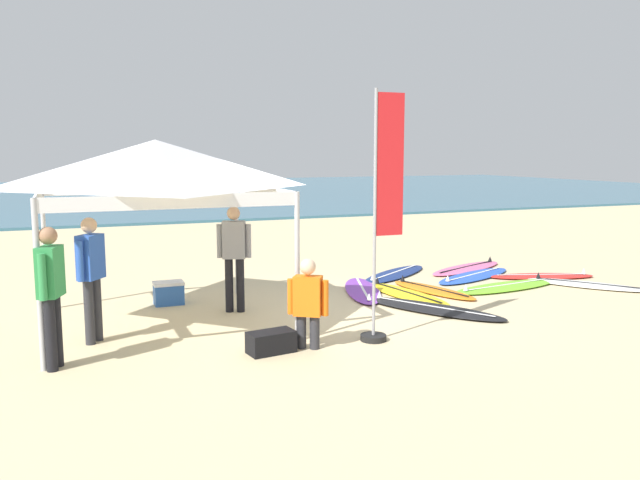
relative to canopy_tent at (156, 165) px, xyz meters
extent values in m
plane|color=beige|center=(2.25, -0.40, -2.39)|extent=(80.00, 80.00, 0.00)
cube|color=#386B84|center=(2.25, 31.52, -2.34)|extent=(80.00, 36.00, 0.10)
cylinder|color=#B7B7BC|center=(-1.60, -1.60, -1.36)|extent=(0.07, 0.07, 2.05)
cylinder|color=#B7B7BC|center=(1.60, -1.60, -1.36)|extent=(0.07, 0.07, 2.05)
cylinder|color=#B7B7BC|center=(-1.60, 1.60, -1.36)|extent=(0.07, 0.07, 2.05)
cylinder|color=#B7B7BC|center=(1.60, 1.60, -1.36)|extent=(0.07, 0.07, 2.05)
cube|color=white|center=(0.00, -1.60, -0.43)|extent=(3.20, 0.03, 0.18)
cube|color=white|center=(0.00, 1.60, -0.43)|extent=(3.20, 0.03, 0.18)
cube|color=white|center=(-1.60, 0.00, -0.43)|extent=(0.03, 3.20, 0.18)
cube|color=white|center=(1.60, 0.00, -0.43)|extent=(0.03, 3.20, 0.18)
pyramid|color=white|center=(0.00, 0.00, 0.01)|extent=(3.32, 3.32, 0.70)
ellipsoid|color=pink|center=(6.89, 2.01, -2.35)|extent=(2.47, 1.53, 0.07)
cube|color=black|center=(6.89, 2.01, -2.32)|extent=(1.90, 0.83, 0.01)
cone|color=black|center=(7.80, 2.40, -2.26)|extent=(0.09, 0.09, 0.12)
ellipsoid|color=white|center=(8.02, -0.35, -2.35)|extent=(1.84, 2.18, 0.07)
cube|color=black|center=(8.02, -0.35, -2.32)|extent=(1.18, 1.57, 0.01)
cone|color=black|center=(7.47, 0.39, -2.26)|extent=(0.09, 0.09, 0.12)
ellipsoid|color=purple|center=(3.78, 0.84, -2.35)|extent=(1.33, 2.36, 0.07)
cube|color=white|center=(3.78, 0.84, -2.32)|extent=(0.68, 1.85, 0.01)
cone|color=white|center=(3.47, -0.05, -2.26)|extent=(0.09, 0.09, 0.12)
ellipsoid|color=black|center=(4.23, -0.85, -2.35)|extent=(1.85, 2.53, 0.07)
cube|color=white|center=(4.23, -0.85, -2.32)|extent=(1.11, 1.88, 0.01)
cone|color=white|center=(3.71, 0.04, -2.26)|extent=(0.09, 0.09, 0.12)
ellipsoid|color=#7AD12D|center=(6.46, 0.11, -2.35)|extent=(2.60, 1.03, 0.07)
cube|color=white|center=(6.46, 0.11, -2.32)|extent=(2.13, 0.35, 0.01)
cone|color=white|center=(5.44, -0.04, -2.26)|extent=(0.09, 0.09, 0.12)
ellipsoid|color=blue|center=(6.52, 1.22, -2.35)|extent=(2.47, 1.57, 0.07)
cube|color=white|center=(6.52, 1.22, -2.32)|extent=(1.90, 0.87, 0.01)
cone|color=white|center=(5.61, 0.82, -2.26)|extent=(0.09, 0.09, 0.12)
ellipsoid|color=navy|center=(5.10, 2.02, -2.35)|extent=(2.32, 1.88, 0.07)
cube|color=white|center=(5.10, 2.02, -2.32)|extent=(1.69, 1.19, 0.01)
cone|color=white|center=(4.30, 1.46, -2.26)|extent=(0.09, 0.09, 0.12)
ellipsoid|color=orange|center=(5.00, 0.36, -2.35)|extent=(1.00, 2.08, 0.07)
cube|color=black|center=(5.00, 0.36, -2.32)|extent=(0.44, 1.67, 0.01)
cone|color=black|center=(4.80, 1.16, -2.26)|extent=(0.09, 0.09, 0.12)
ellipsoid|color=yellow|center=(4.37, 0.25, -2.35)|extent=(0.91, 2.31, 0.07)
cube|color=black|center=(4.37, 0.25, -2.32)|extent=(0.30, 1.90, 0.01)
cone|color=black|center=(4.24, 1.17, -2.26)|extent=(0.09, 0.09, 0.12)
ellipsoid|color=red|center=(7.78, 0.67, -2.35)|extent=(2.27, 1.24, 0.07)
cube|color=white|center=(7.78, 0.67, -2.32)|extent=(1.79, 0.62, 0.01)
cone|color=white|center=(8.64, 0.39, -2.26)|extent=(0.09, 0.09, 0.12)
cylinder|color=black|center=(1.30, 0.27, -1.95)|extent=(0.13, 0.13, 0.88)
cylinder|color=black|center=(1.13, 0.33, -1.95)|extent=(0.13, 0.13, 0.88)
cube|color=gray|center=(1.22, 0.30, -1.21)|extent=(0.41, 0.33, 0.60)
sphere|color=tan|center=(1.22, 0.30, -0.78)|extent=(0.21, 0.21, 0.21)
cylinder|color=gray|center=(1.43, 0.22, -1.23)|extent=(0.09, 0.09, 0.54)
cylinder|color=gray|center=(1.00, 0.38, -1.23)|extent=(0.09, 0.09, 0.54)
cylinder|color=black|center=(-1.51, -1.66, -1.95)|extent=(0.13, 0.13, 0.88)
cylinder|color=black|center=(-1.44, -1.49, -1.95)|extent=(0.13, 0.13, 0.88)
cube|color=#2D8C47|center=(-1.47, -1.57, -1.21)|extent=(0.33, 0.41, 0.60)
sphere|color=#9E7051|center=(-1.47, -1.57, -0.78)|extent=(0.21, 0.21, 0.21)
cylinder|color=#2D8C47|center=(-1.55, -1.79, -1.23)|extent=(0.09, 0.09, 0.54)
cylinder|color=#2D8C47|center=(-1.39, -1.36, -1.23)|extent=(0.09, 0.09, 0.54)
cylinder|color=#2D2D33|center=(-1.04, -0.70, -1.95)|extent=(0.13, 0.13, 0.88)
cylinder|color=#2D2D33|center=(-0.93, -0.55, -1.95)|extent=(0.13, 0.13, 0.88)
cube|color=#2851B2|center=(-0.99, -0.63, -1.21)|extent=(0.39, 0.42, 0.60)
sphere|color=tan|center=(-0.99, -0.63, -0.78)|extent=(0.21, 0.21, 0.21)
cylinder|color=#2851B2|center=(-1.12, -0.81, -1.23)|extent=(0.09, 0.09, 0.54)
cylinder|color=#2851B2|center=(-0.85, -0.44, -1.23)|extent=(0.09, 0.09, 0.54)
cylinder|color=#2D2D33|center=(1.69, -2.02, -2.16)|extent=(0.13, 0.13, 0.45)
cylinder|color=#2D2D33|center=(1.54, -1.92, -2.16)|extent=(0.13, 0.13, 0.45)
cube|color=orange|center=(1.61, -1.97, -1.68)|extent=(0.42, 0.38, 0.52)
sphere|color=beige|center=(1.61, -1.97, -1.29)|extent=(0.21, 0.21, 0.21)
cylinder|color=orange|center=(1.80, -2.10, -1.70)|extent=(0.09, 0.09, 0.47)
cylinder|color=orange|center=(1.42, -1.84, -1.70)|extent=(0.09, 0.09, 0.47)
cylinder|color=#99999E|center=(2.57, -1.98, -0.69)|extent=(0.04, 0.04, 3.40)
cube|color=red|center=(2.79, -1.98, 0.01)|extent=(0.40, 0.02, 1.90)
cylinder|color=black|center=(2.57, -1.98, -2.35)|extent=(0.36, 0.36, 0.08)
cube|color=black|center=(1.11, -1.96, -2.25)|extent=(0.64, 0.40, 0.28)
cube|color=#2D60B7|center=(0.30, 1.22, -2.22)|extent=(0.48, 0.34, 0.34)
cube|color=white|center=(0.30, 1.22, -2.02)|extent=(0.50, 0.36, 0.05)
camera|label=1|loc=(-1.30, -9.57, 0.18)|focal=35.77mm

